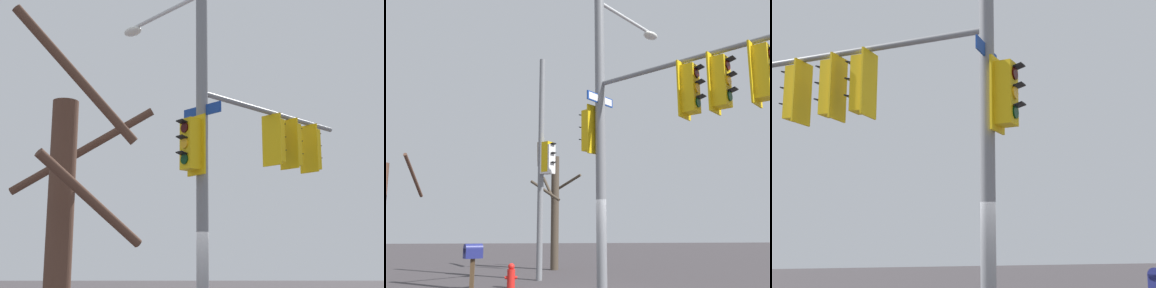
# 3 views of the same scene
# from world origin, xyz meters

# --- Properties ---
(main_signal_pole_assembly) EXTENTS (4.06, 5.90, 8.30)m
(main_signal_pole_assembly) POSITION_xyz_m (-1.21, 0.89, 4.69)
(main_signal_pole_assembly) COLOR slate
(main_signal_pole_assembly) RESTS_ON ground
(secondary_pole_assembly) EXTENTS (0.66, 0.62, 8.11)m
(secondary_pole_assembly) POSITION_xyz_m (1.13, -4.64, 4.14)
(secondary_pole_assembly) COLOR slate
(secondary_pole_assembly) RESTS_ON ground
(fire_hydrant) EXTENTS (0.38, 0.24, 0.73)m
(fire_hydrant) POSITION_xyz_m (2.10, -2.93, 0.34)
(fire_hydrant) COLOR red
(fire_hydrant) RESTS_ON ground
(mailbox) EXTENTS (0.50, 0.41, 1.41)m
(mailbox) POSITION_xyz_m (2.91, -0.39, 1.11)
(mailbox) COLOR #4C3823
(mailbox) RESTS_ON ground
(bare_tree_behind_pole) EXTENTS (2.34, 2.35, 5.81)m
(bare_tree_behind_pole) POSITION_xyz_m (0.62, -8.43, 2.78)
(bare_tree_behind_pole) COLOR #44392E
(bare_tree_behind_pole) RESTS_ON ground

